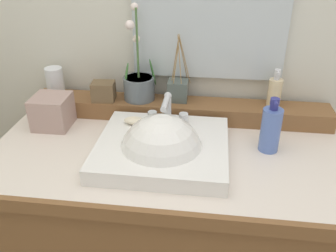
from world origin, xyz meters
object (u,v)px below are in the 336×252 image
at_px(soap_bar, 134,121).
at_px(trinket_box, 103,91).
at_px(sink_basin, 162,153).
at_px(lotion_bottle, 271,129).
at_px(tumbler_cup, 55,81).
at_px(soap_dispenser, 275,92).
at_px(tissue_box, 52,111).
at_px(potted_plant, 139,83).
at_px(reed_diffuser, 178,90).

bearing_deg(soap_bar, trinket_box, 135.36).
distance_m(sink_basin, trinket_box, 0.39).
relative_size(sink_basin, lotion_bottle, 2.23).
bearing_deg(tumbler_cup, sink_basin, -33.05).
relative_size(soap_dispenser, tissue_box, 1.09).
xyz_separation_m(tumbler_cup, tissue_box, (0.04, -0.15, -0.06)).
xyz_separation_m(potted_plant, lotion_bottle, (0.48, -0.21, -0.05)).
height_order(trinket_box, tissue_box, trinket_box).
distance_m(soap_dispenser, tumbler_cup, 0.85).
bearing_deg(trinket_box, tissue_box, -152.06).
xyz_separation_m(sink_basin, tissue_box, (-0.43, 0.16, 0.04)).
bearing_deg(soap_bar, reed_diffuser, 54.54).
height_order(soap_dispenser, reed_diffuser, reed_diffuser).
bearing_deg(sink_basin, trinket_box, 134.74).
height_order(sink_basin, potted_plant, potted_plant).
bearing_deg(trinket_box, potted_plant, 7.87).
relative_size(soap_bar, lotion_bottle, 0.37).
bearing_deg(soap_bar, lotion_bottle, -3.45).
bearing_deg(sink_basin, tissue_box, 159.77).
height_order(potted_plant, lotion_bottle, potted_plant).
height_order(reed_diffuser, tissue_box, reed_diffuser).
distance_m(sink_basin, tissue_box, 0.46).
bearing_deg(reed_diffuser, soap_dispenser, -1.23).
xyz_separation_m(reed_diffuser, trinket_box, (-0.28, -0.04, -0.01)).
bearing_deg(potted_plant, soap_bar, -84.60).
distance_m(soap_bar, soap_dispenser, 0.53).
height_order(soap_bar, tissue_box, tissue_box).
bearing_deg(tumbler_cup, soap_bar, -27.79).
bearing_deg(tumbler_cup, reed_diffuser, -0.21).
relative_size(soap_bar, tissue_box, 0.54).
distance_m(soap_bar, reed_diffuser, 0.23).
bearing_deg(tissue_box, lotion_bottle, -4.96).
height_order(trinket_box, lotion_bottle, lotion_bottle).
distance_m(soap_bar, trinket_box, 0.21).
bearing_deg(trinket_box, sink_basin, -50.31).
bearing_deg(trinket_box, tumbler_cup, 163.74).
relative_size(soap_bar, reed_diffuser, 0.27).
relative_size(soap_bar, tumbler_cup, 0.66).
xyz_separation_m(tumbler_cup, lotion_bottle, (0.82, -0.22, -0.04)).
bearing_deg(lotion_bottle, soap_dispenser, 81.29).
height_order(potted_plant, tumbler_cup, potted_plant).
bearing_deg(tumbler_cup, lotion_bottle, -14.84).
bearing_deg(potted_plant, trinket_box, -167.08).
relative_size(reed_diffuser, tissue_box, 1.97).
bearing_deg(tissue_box, trinket_box, 33.00).
bearing_deg(lotion_bottle, soap_bar, 176.55).
distance_m(sink_basin, soap_dispenser, 0.49).
relative_size(sink_basin, reed_diffuser, 1.63).
bearing_deg(soap_dispenser, sink_basin, -141.58).
distance_m(tumbler_cup, lotion_bottle, 0.85).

